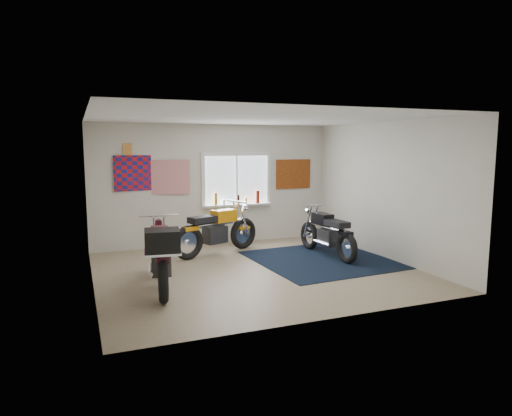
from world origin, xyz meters
name	(u,v)px	position (x,y,z in m)	size (l,w,h in m)	color
ground	(256,271)	(0.00, 0.00, 0.00)	(5.50, 5.50, 0.00)	#9E896B
room_shell	(256,179)	(0.00, 0.00, 1.64)	(5.50, 5.50, 5.50)	white
navy_rug	(322,260)	(1.49, 0.25, 0.01)	(2.50, 2.60, 0.01)	black
window_assembly	(237,183)	(0.50, 2.47, 1.37)	(1.66, 0.17, 1.26)	white
oil_bottles	(241,198)	(0.58, 2.40, 1.03)	(1.09, 0.09, 0.30)	#885B13
flag_display	(127,149)	(-1.90, 2.48, 2.15)	(1.60, 0.10, 1.17)	red
triumph_poster	(293,174)	(1.95, 2.48, 1.55)	(0.90, 0.03, 0.70)	#A54C14
yellow_triumph	(217,231)	(-0.28, 1.50, 0.47)	(2.03, 0.95, 1.07)	black
black_chrome_bike	(327,235)	(1.75, 0.50, 0.44)	(0.60, 1.97, 1.01)	black
maroon_tourer	(161,255)	(-1.78, -0.54, 0.57)	(0.78, 2.15, 1.09)	black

